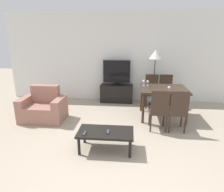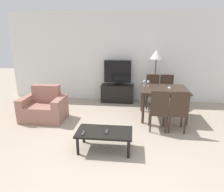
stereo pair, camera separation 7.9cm
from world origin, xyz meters
TOP-DOWN VIEW (x-y plane):
  - ground_plane at (0.00, 0.00)m, footprint 18.00×18.00m
  - wall_back at (0.00, 3.50)m, footprint 7.16×0.06m
  - armchair at (-1.82, 1.71)m, footprint 1.04×0.69m
  - tv_stand at (-0.13, 3.24)m, footprint 0.99×0.37m
  - tv at (-0.13, 3.24)m, footprint 0.81×0.28m
  - coffee_table at (-0.13, 0.50)m, footprint 0.99×0.53m
  - dining_table at (1.10, 2.14)m, footprint 1.12×0.93m
  - dining_chair_near at (0.90, 1.36)m, footprint 0.40×0.40m
  - dining_chair_far at (1.30, 2.92)m, footprint 0.40×0.40m
  - dining_chair_near_right at (1.30, 1.36)m, footprint 0.40×0.40m
  - dining_chair_far_left at (0.90, 2.92)m, footprint 0.40×0.40m
  - floor_lamp at (0.97, 3.10)m, footprint 0.35×0.35m
  - remote_primary at (-0.49, 0.37)m, footprint 0.04×0.15m
  - remote_secondary at (-0.09, 0.47)m, footprint 0.04×0.15m
  - wine_glass_left at (0.63, 2.37)m, footprint 0.07×0.07m
  - wine_glass_center at (0.73, 2.32)m, footprint 0.07×0.07m
  - wine_glass_right at (1.16, 1.77)m, footprint 0.07×0.07m

SIDE VIEW (x-z plane):
  - ground_plane at x=0.00m, z-range 0.00..0.00m
  - tv_stand at x=-0.13m, z-range 0.00..0.54m
  - armchair at x=-1.82m, z-range -0.12..0.71m
  - coffee_table at x=-0.13m, z-range 0.14..0.51m
  - remote_primary at x=-0.49m, z-range 0.37..0.39m
  - remote_secondary at x=-0.09m, z-range 0.37..0.39m
  - dining_chair_near at x=0.90m, z-range 0.04..0.97m
  - dining_chair_far at x=1.30m, z-range 0.04..0.97m
  - dining_chair_near_right at x=1.30m, z-range 0.04..0.97m
  - dining_chair_far_left at x=0.90m, z-range 0.04..0.97m
  - dining_table at x=1.10m, z-range 0.29..1.05m
  - wine_glass_left at x=0.63m, z-range 0.79..0.94m
  - wine_glass_center at x=0.73m, z-range 0.79..0.94m
  - wine_glass_right at x=1.16m, z-range 0.79..0.94m
  - tv at x=-0.13m, z-range 0.55..1.30m
  - wall_back at x=0.00m, z-range 0.00..2.70m
  - floor_lamp at x=0.97m, z-range 0.60..2.22m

